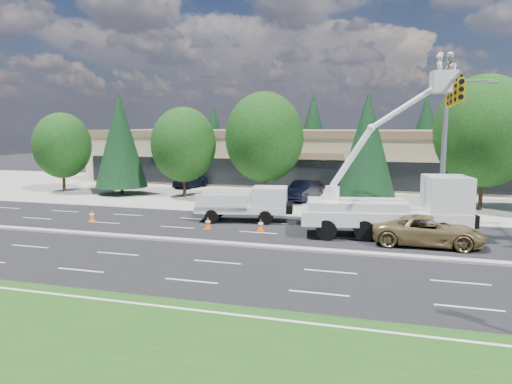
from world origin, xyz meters
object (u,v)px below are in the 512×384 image
(utility_pickup, at_px, (248,207))
(minivan, at_px, (428,231))
(signal_mast, at_px, (448,124))
(bucket_truck, at_px, (400,199))

(utility_pickup, xyz_separation_m, minivan, (10.60, -3.48, -0.14))
(utility_pickup, bearing_deg, signal_mast, -7.10)
(signal_mast, relative_size, utility_pickup, 1.70)
(bucket_truck, distance_m, minivan, 2.50)
(utility_pickup, distance_m, minivan, 11.15)
(signal_mast, relative_size, minivan, 1.87)
(minivan, bearing_deg, bucket_truck, 42.13)
(signal_mast, height_order, utility_pickup, signal_mast)
(minivan, bearing_deg, utility_pickup, 71.61)
(signal_mast, bearing_deg, bucket_truck, -132.32)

